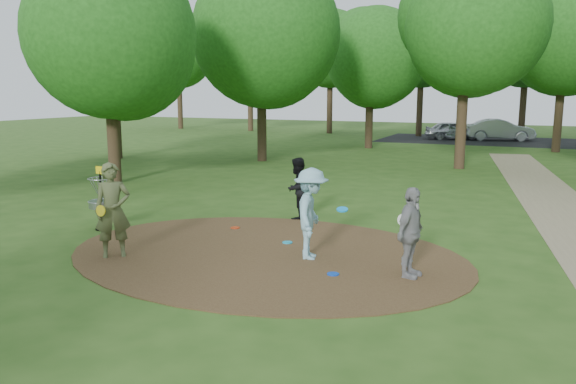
% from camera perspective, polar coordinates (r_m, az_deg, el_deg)
% --- Properties ---
extents(ground, '(100.00, 100.00, 0.00)m').
position_cam_1_polar(ground, '(11.60, -2.40, -6.32)').
color(ground, '#2D5119').
rests_on(ground, ground).
extents(dirt_clearing, '(8.40, 8.40, 0.02)m').
position_cam_1_polar(dirt_clearing, '(11.60, -2.40, -6.27)').
color(dirt_clearing, '#47301C').
rests_on(dirt_clearing, ground).
extents(parking_lot, '(14.00, 8.00, 0.01)m').
position_cam_1_polar(parking_lot, '(40.22, 19.60, 4.94)').
color(parking_lot, black).
rests_on(parking_lot, ground).
extents(player_observer_with_disc, '(0.83, 0.80, 1.92)m').
position_cam_1_polar(player_observer_with_disc, '(11.70, -17.38, -1.81)').
color(player_observer_with_disc, '#535C35').
rests_on(player_observer_with_disc, ground).
extents(player_throwing_with_disc, '(1.26, 1.31, 1.83)m').
position_cam_1_polar(player_throwing_with_disc, '(11.08, 2.35, -2.24)').
color(player_throwing_with_disc, '#8EC3D3').
rests_on(player_throwing_with_disc, ground).
extents(player_walking_with_disc, '(0.69, 0.84, 1.61)m').
position_cam_1_polar(player_walking_with_disc, '(14.59, 0.93, 0.37)').
color(player_walking_with_disc, black).
rests_on(player_walking_with_disc, ground).
extents(player_waiting_with_disc, '(0.57, 1.02, 1.65)m').
position_cam_1_polar(player_waiting_with_disc, '(10.20, 12.33, -4.08)').
color(player_waiting_with_disc, gray).
rests_on(player_waiting_with_disc, ground).
extents(disc_ground_cyan, '(0.22, 0.22, 0.02)m').
position_cam_1_polar(disc_ground_cyan, '(12.36, -0.06, -5.13)').
color(disc_ground_cyan, '#1BACDD').
rests_on(disc_ground_cyan, dirt_clearing).
extents(disc_ground_blue, '(0.22, 0.22, 0.02)m').
position_cam_1_polar(disc_ground_blue, '(10.32, 4.60, -8.30)').
color(disc_ground_blue, blue).
rests_on(disc_ground_blue, dirt_clearing).
extents(disc_ground_red, '(0.22, 0.22, 0.02)m').
position_cam_1_polar(disc_ground_red, '(13.72, -5.39, -3.63)').
color(disc_ground_red, red).
rests_on(disc_ground_red, dirt_clearing).
extents(car_left, '(3.95, 2.63, 1.25)m').
position_cam_1_polar(car_left, '(40.43, 16.39, 6.03)').
color(car_left, '#B3B4BC').
rests_on(car_left, ground).
extents(car_right, '(4.61, 2.47, 1.44)m').
position_cam_1_polar(car_right, '(40.58, 20.72, 5.93)').
color(car_right, '#979A9E').
rests_on(car_right, ground).
extents(disc_golf_basket, '(0.63, 0.63, 1.54)m').
position_cam_1_polar(disc_golf_basket, '(14.15, -18.46, -0.18)').
color(disc_golf_basket, black).
rests_on(disc_golf_basket, ground).
extents(tree_ring, '(36.97, 45.57, 9.64)m').
position_cam_1_polar(tree_ring, '(21.46, 14.33, 15.33)').
color(tree_ring, '#332316').
rests_on(tree_ring, ground).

